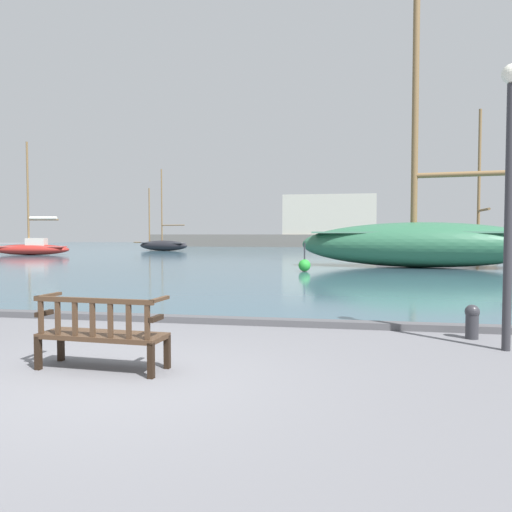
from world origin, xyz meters
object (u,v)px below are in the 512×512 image
(sailboat_far_port, at_px, (31,247))
(sailboat_nearest_starboard, at_px, (420,242))
(park_bench, at_px, (101,332))
(mooring_bollard, at_px, (472,320))
(sailboat_nearest_port, at_px, (163,244))
(sailboat_far_starboard, at_px, (478,244))
(channel_buoy, at_px, (304,265))
(lamp_post, at_px, (510,178))

(sailboat_far_port, xyz_separation_m, sailboat_nearest_starboard, (27.03, -9.16, 0.60))
(park_bench, bearing_deg, mooring_bollard, 29.22)
(park_bench, height_order, sailboat_nearest_starboard, sailboat_nearest_starboard)
(sailboat_nearest_port, bearing_deg, sailboat_far_port, -120.64)
(sailboat_far_starboard, distance_m, sailboat_nearest_starboard, 18.77)
(mooring_bollard, bearing_deg, park_bench, -150.78)
(park_bench, relative_size, sailboat_nearest_port, 0.21)
(sailboat_nearest_port, xyz_separation_m, sailboat_far_port, (-6.38, -10.77, -0.00))
(sailboat_far_starboard, xyz_separation_m, sailboat_nearest_starboard, (-6.87, -17.46, 0.42))
(park_bench, distance_m, channel_buoy, 15.65)
(sailboat_nearest_starboard, bearing_deg, sailboat_far_starboard, 68.53)
(sailboat_far_starboard, distance_m, lamp_post, 35.64)
(sailboat_nearest_port, relative_size, sailboat_far_starboard, 0.67)
(sailboat_far_port, height_order, sailboat_nearest_starboard, sailboat_nearest_starboard)
(sailboat_nearest_starboard, relative_size, mooring_bollard, 24.25)
(sailboat_far_starboard, relative_size, lamp_post, 2.81)
(sailboat_nearest_port, height_order, channel_buoy, sailboat_nearest_port)
(sailboat_far_port, xyz_separation_m, mooring_bollard, (25.62, -25.63, -0.37))
(sailboat_far_port, xyz_separation_m, channel_buoy, (21.83, -12.80, -0.32))
(park_bench, relative_size, lamp_post, 0.40)
(sailboat_far_port, relative_size, lamp_post, 2.08)
(park_bench, bearing_deg, sailboat_far_starboard, 70.15)
(park_bench, xyz_separation_m, sailboat_nearest_starboard, (6.38, 19.25, 0.81))
(park_bench, distance_m, mooring_bollard, 5.70)
(mooring_bollard, bearing_deg, sailboat_far_starboard, 76.29)
(sailboat_far_starboard, distance_m, mooring_bollard, 34.93)
(sailboat_nearest_port, distance_m, lamp_post, 42.03)
(sailboat_nearest_port, distance_m, sailboat_far_port, 12.52)
(lamp_post, bearing_deg, park_bench, -159.03)
(park_bench, height_order, mooring_bollard, park_bench)
(park_bench, bearing_deg, sailboat_nearest_port, 110.01)
(mooring_bollard, bearing_deg, lamp_post, -69.27)
(sailboat_nearest_starboard, distance_m, mooring_bollard, 16.56)
(lamp_post, bearing_deg, channel_buoy, 106.74)
(sailboat_nearest_port, height_order, lamp_post, sailboat_nearest_port)
(park_bench, xyz_separation_m, mooring_bollard, (4.97, 2.78, -0.16))
(sailboat_far_port, bearing_deg, sailboat_nearest_starboard, -18.72)
(sailboat_far_port, bearing_deg, mooring_bollard, -45.01)
(park_bench, xyz_separation_m, channel_buoy, (1.18, 15.61, -0.12))
(sailboat_nearest_port, xyz_separation_m, lamp_post, (19.53, -37.17, 1.81))
(mooring_bollard, bearing_deg, sailboat_nearest_starboard, 85.10)
(park_bench, distance_m, sailboat_nearest_port, 41.70)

